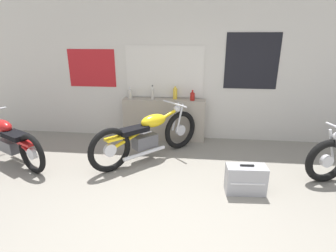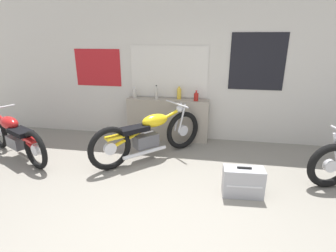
# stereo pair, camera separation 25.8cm
# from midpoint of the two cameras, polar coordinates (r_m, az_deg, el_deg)

# --- Properties ---
(ground_plane) EXTENTS (24.00, 24.00, 0.00)m
(ground_plane) POSITION_cam_midpoint_polar(r_m,az_deg,el_deg) (3.03, -2.82, -24.16)
(ground_plane) COLOR gray
(wall_back) EXTENTS (10.00, 0.07, 2.80)m
(wall_back) POSITION_cam_midpoint_polar(r_m,az_deg,el_deg) (5.36, 2.25, 11.80)
(wall_back) COLOR beige
(wall_back) RESTS_ON ground_plane
(sill_counter) EXTENTS (1.67, 0.28, 0.86)m
(sill_counter) POSITION_cam_midpoint_polar(r_m,az_deg,el_deg) (5.44, -2.25, 1.42)
(sill_counter) COLOR gray
(sill_counter) RESTS_ON ground_plane
(bottle_leftmost) EXTENTS (0.09, 0.09, 0.23)m
(bottle_leftmost) POSITION_cam_midpoint_polar(r_m,az_deg,el_deg) (5.46, -9.61, 6.98)
(bottle_leftmost) COLOR #B7B2A8
(bottle_leftmost) RESTS_ON sill_counter
(bottle_left_center) EXTENTS (0.06, 0.06, 0.29)m
(bottle_left_center) POSITION_cam_midpoint_polar(r_m,az_deg,el_deg) (5.32, -4.79, 7.16)
(bottle_left_center) COLOR #B7B2A8
(bottle_left_center) RESTS_ON sill_counter
(bottle_center) EXTENTS (0.08, 0.08, 0.30)m
(bottle_center) POSITION_cam_midpoint_polar(r_m,az_deg,el_deg) (5.32, 0.18, 7.27)
(bottle_center) COLOR gold
(bottle_center) RESTS_ON sill_counter
(bottle_right_center) EXTENTS (0.09, 0.09, 0.20)m
(bottle_right_center) POSITION_cam_midpoint_polar(r_m,az_deg,el_deg) (5.22, 3.93, 6.54)
(bottle_right_center) COLOR maroon
(bottle_right_center) RESTS_ON sill_counter
(motorcycle_red) EXTENTS (1.89, 1.07, 0.83)m
(motorcycle_red) POSITION_cam_midpoint_polar(r_m,az_deg,el_deg) (5.29, -32.69, -2.49)
(motorcycle_red) COLOR black
(motorcycle_red) RESTS_ON ground_plane
(motorcycle_yellow) EXTENTS (1.63, 1.64, 0.93)m
(motorcycle_yellow) POSITION_cam_midpoint_polar(r_m,az_deg,el_deg) (4.57, -5.91, -2.08)
(motorcycle_yellow) COLOR black
(motorcycle_yellow) RESTS_ON ground_plane
(hard_case_silver) EXTENTS (0.55, 0.28, 0.43)m
(hard_case_silver) POSITION_cam_midpoint_polar(r_m,az_deg,el_deg) (3.80, 14.65, -11.19)
(hard_case_silver) COLOR #9E9EA3
(hard_case_silver) RESTS_ON ground_plane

